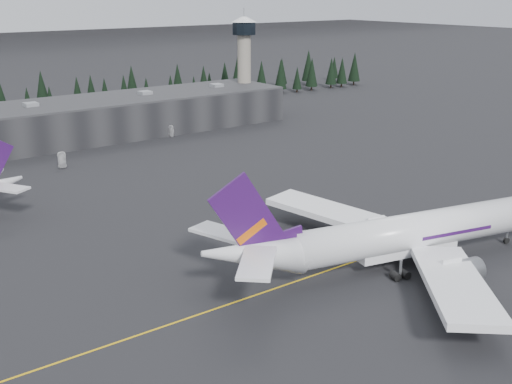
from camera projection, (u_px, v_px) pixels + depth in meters
ground at (322, 266)px, 115.80m from camera, size 1400.00×1400.00×0.00m
taxiline at (330, 270)px, 114.27m from camera, size 400.00×0.40×0.02m
terminal at (64, 122)px, 209.30m from camera, size 160.00×30.00×12.60m
control_tower at (244, 55)px, 249.23m from camera, size 10.00×10.00×37.70m
treeline at (27, 103)px, 237.18m from camera, size 360.00×20.00×15.00m
jet_main at (392, 236)px, 113.85m from camera, size 70.39×64.26×21.01m
gse_vehicle_a at (62, 166)px, 178.95m from camera, size 3.00×5.11×1.33m
gse_vehicle_b at (172, 135)px, 217.09m from camera, size 4.35×2.80×1.38m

